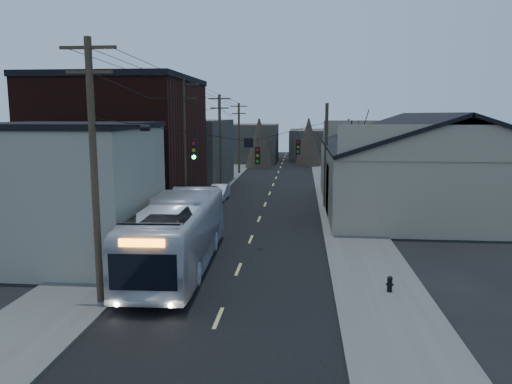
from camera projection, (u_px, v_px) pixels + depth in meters
ground at (209, 342)px, 16.85m from camera, size 160.00×160.00×0.00m
road_surface at (268, 197)px, 46.36m from camera, size 9.00×110.00×0.02m
sidewalk_left at (199, 195)px, 46.94m from camera, size 4.00×110.00×0.12m
sidewalk_right at (339, 197)px, 45.76m from camera, size 4.00×110.00×0.12m
building_clapboard at (69, 194)px, 25.98m from camera, size 8.00×8.00×7.00m
building_brick at (124, 150)px, 36.66m from camera, size 10.00×12.00×10.00m
building_left_far at (182, 154)px, 52.58m from camera, size 9.00×14.00×7.00m
warehouse at (426, 176)px, 39.85m from camera, size 16.16×20.60×7.73m
building_far_left at (246, 143)px, 80.87m from camera, size 10.00×12.00×6.00m
building_far_right at (325, 144)px, 84.69m from camera, size 12.00×14.00×5.00m
bare_tree at (350, 171)px, 35.38m from camera, size 0.40×0.40×7.20m
utility_lines at (225, 148)px, 40.11m from camera, size 11.24×45.28×10.50m
bus at (178, 234)px, 24.65m from camera, size 3.47×12.82×3.54m
parked_car at (219, 192)px, 44.78m from camera, size 1.49×4.14×1.36m
fire_hydrant at (390, 283)px, 21.25m from camera, size 0.34×0.24×0.70m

